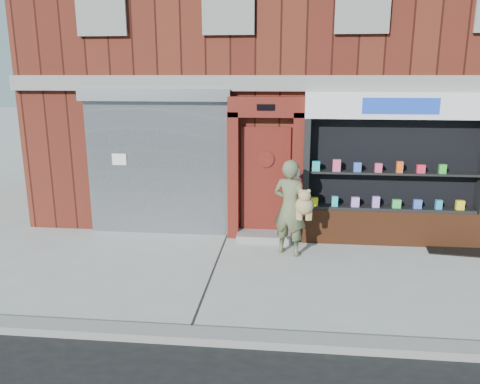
# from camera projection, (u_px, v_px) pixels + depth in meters

# --- Properties ---
(ground) EXTENTS (80.00, 80.00, 0.00)m
(ground) POSITION_uv_depth(u_px,v_px,m) (303.00, 276.00, 7.93)
(ground) COLOR #9E9E99
(ground) RESTS_ON ground
(curb) EXTENTS (60.00, 0.30, 0.12)m
(curb) POSITION_uv_depth(u_px,v_px,m) (308.00, 342.00, 5.84)
(curb) COLOR gray
(curb) RESTS_ON ground
(building) EXTENTS (12.00, 8.16, 8.00)m
(building) POSITION_uv_depth(u_px,v_px,m) (302.00, 49.00, 12.74)
(building) COLOR #4D1A11
(building) RESTS_ON ground
(shutter_bay) EXTENTS (3.10, 0.30, 3.04)m
(shutter_bay) POSITION_uv_depth(u_px,v_px,m) (157.00, 154.00, 9.67)
(shutter_bay) COLOR gray
(shutter_bay) RESTS_ON ground
(red_door_bay) EXTENTS (1.52, 0.58, 2.90)m
(red_door_bay) POSITION_uv_depth(u_px,v_px,m) (265.00, 169.00, 9.45)
(red_door_bay) COLOR #4A120C
(red_door_bay) RESTS_ON ground
(pharmacy_bay) EXTENTS (3.50, 0.41, 3.00)m
(pharmacy_bay) POSITION_uv_depth(u_px,v_px,m) (392.00, 176.00, 9.17)
(pharmacy_bay) COLOR #5F2D16
(pharmacy_bay) RESTS_ON ground
(woman) EXTENTS (0.82, 0.68, 1.82)m
(woman) POSITION_uv_depth(u_px,v_px,m) (291.00, 207.00, 8.67)
(woman) COLOR #5B6240
(woman) RESTS_ON ground
(doormat) EXTENTS (1.16, 0.88, 0.03)m
(doormat) POSITION_uv_depth(u_px,v_px,m) (455.00, 249.00, 9.12)
(doormat) COLOR black
(doormat) RESTS_ON ground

